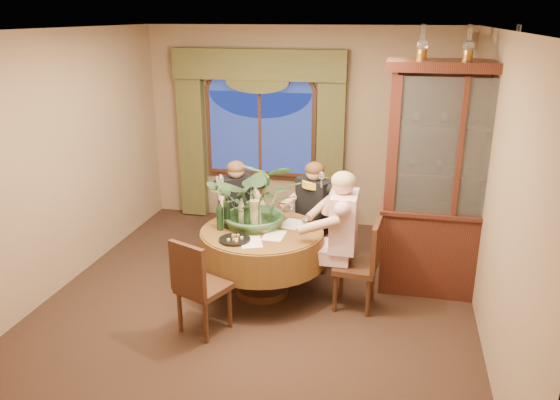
% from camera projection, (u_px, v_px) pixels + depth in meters
% --- Properties ---
extents(floor, '(5.00, 5.00, 0.00)m').
position_uv_depth(floor, '(259.00, 300.00, 5.90)').
color(floor, black).
rests_on(floor, ground).
extents(wall_back, '(4.50, 0.00, 4.50)m').
position_uv_depth(wall_back, '(302.00, 128.00, 7.76)').
color(wall_back, '#886D53').
rests_on(wall_back, ground).
extents(wall_right, '(0.00, 5.00, 5.00)m').
position_uv_depth(wall_right, '(495.00, 191.00, 4.99)').
color(wall_right, '#886D53').
rests_on(wall_right, ground).
extents(ceiling, '(5.00, 5.00, 0.00)m').
position_uv_depth(ceiling, '(255.00, 30.00, 5.00)').
color(ceiling, white).
rests_on(ceiling, wall_back).
extents(window, '(1.62, 0.10, 1.32)m').
position_uv_depth(window, '(260.00, 134.00, 7.85)').
color(window, navy).
rests_on(window, wall_back).
extents(arched_transom, '(1.60, 0.06, 0.44)m').
position_uv_depth(arched_transom, '(259.00, 79.00, 7.60)').
color(arched_transom, navy).
rests_on(arched_transom, wall_back).
extents(drapery_left, '(0.38, 0.14, 2.32)m').
position_uv_depth(drapery_left, '(192.00, 139.00, 8.05)').
color(drapery_left, '#434221').
rests_on(drapery_left, floor).
extents(drapery_right, '(0.38, 0.14, 2.32)m').
position_uv_depth(drapery_right, '(331.00, 146.00, 7.63)').
color(drapery_right, '#434221').
rests_on(drapery_right, floor).
extents(swag_valance, '(2.45, 0.16, 0.42)m').
position_uv_depth(swag_valance, '(258.00, 65.00, 7.46)').
color(swag_valance, '#434221').
rests_on(swag_valance, wall_back).
extents(dining_table, '(1.62, 1.62, 0.75)m').
position_uv_depth(dining_table, '(262.00, 261.00, 5.95)').
color(dining_table, maroon).
rests_on(dining_table, floor).
extents(china_cabinet, '(1.54, 0.60, 2.50)m').
position_uv_depth(china_cabinet, '(454.00, 183.00, 5.75)').
color(china_cabinet, '#35150F').
rests_on(china_cabinet, floor).
extents(oil_lamp_left, '(0.11, 0.11, 0.34)m').
position_uv_depth(oil_lamp_left, '(423.00, 42.00, 5.38)').
color(oil_lamp_left, '#A5722D').
rests_on(oil_lamp_left, china_cabinet).
extents(oil_lamp_center, '(0.11, 0.11, 0.34)m').
position_uv_depth(oil_lamp_center, '(469.00, 42.00, 5.29)').
color(oil_lamp_center, '#A5722D').
rests_on(oil_lamp_center, china_cabinet).
extents(oil_lamp_right, '(0.11, 0.11, 0.34)m').
position_uv_depth(oil_lamp_right, '(517.00, 43.00, 5.20)').
color(oil_lamp_right, '#A5722D').
rests_on(oil_lamp_right, china_cabinet).
extents(chair_right, '(0.45, 0.45, 0.96)m').
position_uv_depth(chair_right, '(355.00, 265.00, 5.63)').
color(chair_right, black).
rests_on(chair_right, floor).
extents(chair_back_right, '(0.58, 0.58, 0.96)m').
position_uv_depth(chair_back_right, '(322.00, 228.00, 6.59)').
color(chair_back_right, black).
rests_on(chair_back_right, floor).
extents(chair_back, '(0.55, 0.55, 0.96)m').
position_uv_depth(chair_back, '(250.00, 222.00, 6.80)').
color(chair_back, black).
rests_on(chair_back, floor).
extents(chair_front_left, '(0.55, 0.55, 0.96)m').
position_uv_depth(chair_front_left, '(204.00, 285.00, 5.21)').
color(chair_front_left, black).
rests_on(chair_front_left, floor).
extents(person_pink, '(0.48, 0.52, 1.45)m').
position_uv_depth(person_pink, '(343.00, 238.00, 5.67)').
color(person_pink, beige).
rests_on(person_pink, floor).
extents(person_back, '(0.62, 0.61, 1.29)m').
position_uv_depth(person_back, '(237.00, 211.00, 6.70)').
color(person_back, black).
rests_on(person_back, floor).
extents(person_scarf, '(0.64, 0.62, 1.33)m').
position_uv_depth(person_scarf, '(315.00, 216.00, 6.47)').
color(person_scarf, black).
rests_on(person_scarf, floor).
extents(stoneware_vase, '(0.15, 0.15, 0.29)m').
position_uv_depth(stoneware_vase, '(255.00, 213.00, 5.91)').
color(stoneware_vase, tan).
rests_on(stoneware_vase, dining_table).
extents(centerpiece_plant, '(1.04, 1.15, 0.90)m').
position_uv_depth(centerpiece_plant, '(258.00, 167.00, 5.79)').
color(centerpiece_plant, '#345932').
rests_on(centerpiece_plant, dining_table).
extents(olive_bowl, '(0.17, 0.17, 0.05)m').
position_uv_depth(olive_bowl, '(262.00, 230.00, 5.76)').
color(olive_bowl, '#535C33').
rests_on(olive_bowl, dining_table).
extents(cheese_platter, '(0.32, 0.32, 0.02)m').
position_uv_depth(cheese_platter, '(235.00, 240.00, 5.54)').
color(cheese_platter, black).
rests_on(cheese_platter, dining_table).
extents(wine_bottle_0, '(0.07, 0.07, 0.33)m').
position_uv_depth(wine_bottle_0, '(247.00, 218.00, 5.71)').
color(wine_bottle_0, black).
rests_on(wine_bottle_0, dining_table).
extents(wine_bottle_1, '(0.07, 0.07, 0.33)m').
position_uv_depth(wine_bottle_1, '(242.00, 213.00, 5.84)').
color(wine_bottle_1, tan).
rests_on(wine_bottle_1, dining_table).
extents(wine_bottle_2, '(0.07, 0.07, 0.33)m').
position_uv_depth(wine_bottle_2, '(220.00, 215.00, 5.78)').
color(wine_bottle_2, black).
rests_on(wine_bottle_2, dining_table).
extents(wine_bottle_3, '(0.07, 0.07, 0.33)m').
position_uv_depth(wine_bottle_3, '(226.00, 208.00, 5.99)').
color(wine_bottle_3, tan).
rests_on(wine_bottle_3, dining_table).
extents(wine_bottle_4, '(0.07, 0.07, 0.33)m').
position_uv_depth(wine_bottle_4, '(244.00, 206.00, 6.04)').
color(wine_bottle_4, black).
rests_on(wine_bottle_4, dining_table).
extents(wine_bottle_5, '(0.07, 0.07, 0.33)m').
position_uv_depth(wine_bottle_5, '(227.00, 214.00, 5.83)').
color(wine_bottle_5, black).
rests_on(wine_bottle_5, dining_table).
extents(tasting_paper_0, '(0.22, 0.31, 0.00)m').
position_uv_depth(tasting_paper_0, '(274.00, 235.00, 5.67)').
color(tasting_paper_0, white).
rests_on(tasting_paper_0, dining_table).
extents(tasting_paper_1, '(0.27, 0.34, 0.00)m').
position_uv_depth(tasting_paper_1, '(292.00, 224.00, 5.98)').
color(tasting_paper_1, white).
rests_on(tasting_paper_1, dining_table).
extents(tasting_paper_2, '(0.30, 0.36, 0.00)m').
position_uv_depth(tasting_paper_2, '(251.00, 242.00, 5.50)').
color(tasting_paper_2, white).
rests_on(tasting_paper_2, dining_table).
extents(wine_glass_person_pink, '(0.07, 0.07, 0.18)m').
position_uv_depth(wine_glass_person_pink, '(305.00, 225.00, 5.71)').
color(wine_glass_person_pink, silver).
rests_on(wine_glass_person_pink, dining_table).
extents(wine_glass_person_back, '(0.07, 0.07, 0.18)m').
position_uv_depth(wine_glass_person_back, '(248.00, 208.00, 6.22)').
color(wine_glass_person_back, silver).
rests_on(wine_glass_person_back, dining_table).
extents(wine_glass_person_scarf, '(0.07, 0.07, 0.18)m').
position_uv_depth(wine_glass_person_scarf, '(291.00, 211.00, 6.12)').
color(wine_glass_person_scarf, silver).
rests_on(wine_glass_person_scarf, dining_table).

